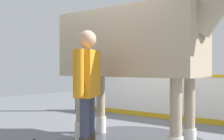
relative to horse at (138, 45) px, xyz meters
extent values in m
cube|color=slate|center=(-0.37, 0.17, -1.60)|extent=(16.00, 16.00, 0.02)
cube|color=white|center=(-0.50, 2.18, -1.07)|extent=(5.44, 1.03, 1.03)
cube|color=gold|center=(-0.50, 2.18, -0.53)|extent=(5.45, 1.06, 0.06)
cube|color=gold|center=(-0.50, 2.18, -1.53)|extent=(5.44, 1.04, 0.12)
cylinder|color=#4C4C51|center=(-3.28, 1.33, -0.19)|extent=(0.16, 0.16, 2.80)
cube|color=tan|center=(-0.11, -0.02, 0.02)|extent=(2.37, 1.41, 1.03)
cylinder|color=tan|center=(0.68, 0.41, -1.04)|extent=(0.16, 0.16, 1.09)
cylinder|color=silver|center=(0.68, 0.41, -1.43)|extent=(0.20, 0.20, 0.31)
cylinder|color=tan|center=(0.78, -0.15, -1.04)|extent=(0.16, 0.16, 1.09)
cylinder|color=tan|center=(-0.99, 0.11, -1.04)|extent=(0.16, 0.16, 1.09)
cylinder|color=silver|center=(-0.99, 0.11, -1.43)|extent=(0.20, 0.20, 0.31)
cylinder|color=tan|center=(-0.89, -0.45, -1.04)|extent=(0.16, 0.16, 1.09)
cylinder|color=silver|center=(-0.89, -0.45, -1.43)|extent=(0.20, 0.20, 0.31)
cylinder|color=tan|center=(1.10, 0.20, 0.50)|extent=(0.90, 0.60, 0.91)
cylinder|color=#C6B793|center=(-1.30, -0.23, -0.08)|extent=(0.71, 0.24, 0.35)
cylinder|color=#383D51|center=(0.06, -1.12, -0.99)|extent=(0.13, 0.13, 0.51)
cylinder|color=#383D51|center=(-0.06, -0.94, -0.99)|extent=(0.13, 0.13, 0.51)
cube|color=orange|center=(0.00, -1.03, -0.43)|extent=(0.46, 0.54, 0.60)
cylinder|color=orange|center=(0.16, -1.28, -0.42)|extent=(0.09, 0.09, 0.57)
cylinder|color=orange|center=(-0.17, -0.78, -0.42)|extent=(0.09, 0.09, 0.57)
sphere|color=tan|center=(0.00, -1.03, 0.01)|extent=(0.23, 0.23, 0.23)
cylinder|color=black|center=(-0.78, -1.37, -1.40)|extent=(0.04, 0.04, 0.04)
camera|label=1|loc=(2.61, -3.19, -0.36)|focal=41.48mm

